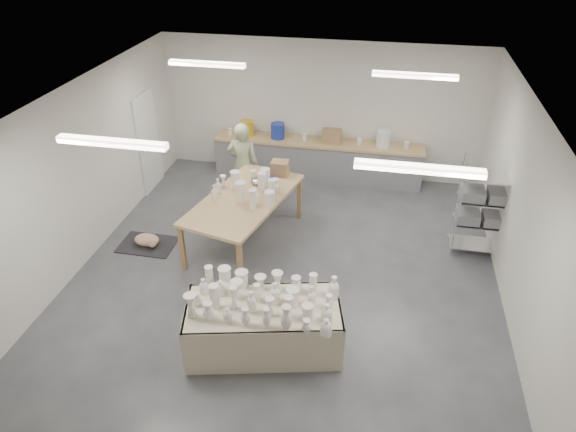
% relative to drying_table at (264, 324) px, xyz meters
% --- Properties ---
extents(room, '(8.00, 8.02, 3.00)m').
position_rel_drying_table_xyz_m(room, '(-0.14, 1.68, 1.63)').
color(room, '#424449').
rests_on(room, ground).
extents(back_counter, '(4.60, 0.60, 1.24)m').
position_rel_drying_table_xyz_m(back_counter, '(-0.04, 5.27, 0.06)').
color(back_counter, tan).
rests_on(back_counter, ground).
extents(wire_shelf, '(0.88, 0.48, 1.80)m').
position_rel_drying_table_xyz_m(wire_shelf, '(3.17, 2.99, 0.49)').
color(wire_shelf, silver).
rests_on(wire_shelf, ground).
extents(drying_table, '(2.29, 1.47, 1.12)m').
position_rel_drying_table_xyz_m(drying_table, '(0.00, 0.00, 0.00)').
color(drying_table, olive).
rests_on(drying_table, ground).
extents(work_table, '(1.80, 2.72, 1.31)m').
position_rel_drying_table_xyz_m(work_table, '(-0.87, 2.60, 0.51)').
color(work_table, tan).
rests_on(work_table, ground).
extents(rug, '(1.00, 0.70, 0.02)m').
position_rel_drying_table_xyz_m(rug, '(-2.69, 2.02, -0.42)').
color(rug, black).
rests_on(rug, ground).
extents(cat, '(0.52, 0.40, 0.20)m').
position_rel_drying_table_xyz_m(cat, '(-2.67, 2.00, -0.31)').
color(cat, white).
rests_on(cat, rug).
extents(potter, '(0.67, 0.46, 1.78)m').
position_rel_drying_table_xyz_m(potter, '(-1.33, 3.83, 0.46)').
color(potter, '#99A983').
rests_on(potter, ground).
extents(red_stool, '(0.38, 0.38, 0.33)m').
position_rel_drying_table_xyz_m(red_stool, '(-1.33, 4.10, -0.13)').
color(red_stool, '#AE182B').
rests_on(red_stool, ground).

